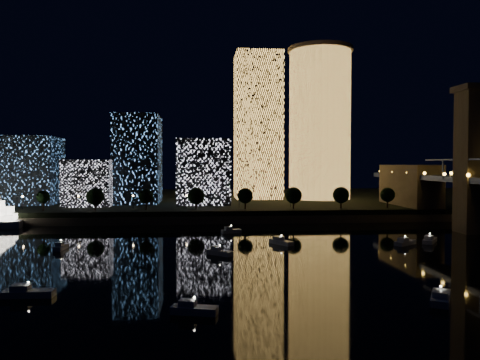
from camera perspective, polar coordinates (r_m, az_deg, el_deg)
The scene contains 9 objects.
ground at distance 108.00m, azimuth 10.69°, elevation -10.63°, with size 520.00×520.00×0.00m, color black.
far_bank at distance 263.86m, azimuth 1.29°, elevation -2.57°, with size 420.00×160.00×5.00m, color black.
seawall at distance 186.97m, azimuth 3.89°, elevation -4.78°, with size 420.00×6.00×3.00m, color #6B5E4C.
tower_cylindrical at distance 252.10m, azimuth 9.69°, elevation 6.79°, with size 34.00×34.00×79.19m.
tower_rectangular at distance 251.68m, azimuth 2.19°, elevation 6.54°, with size 24.19×24.19×76.97m, color gold.
midrise_blocks at distance 223.62m, azimuth -14.45°, elevation 1.45°, with size 101.46×36.61×41.39m.
motorboats at distance 116.66m, azimuth 9.47°, elevation -9.26°, with size 131.61×89.04×2.78m.
esplanade_trees at distance 190.01m, azimuth -3.09°, elevation -1.95°, with size 165.76×6.89×8.94m.
street_lamps at distance 196.08m, azimuth -6.53°, elevation -2.26°, with size 132.70×0.70×5.65m.
Camera 1 is at (-28.52, -101.47, 23.54)m, focal length 35.00 mm.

